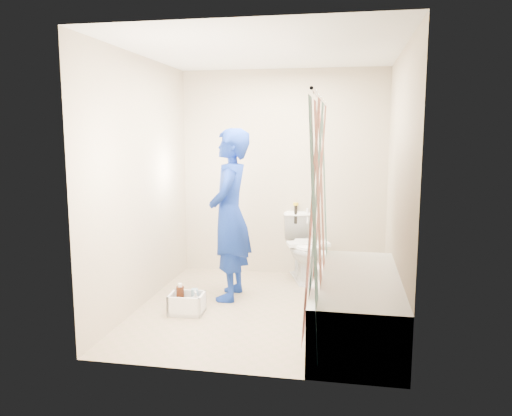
% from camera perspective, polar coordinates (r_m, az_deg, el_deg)
% --- Properties ---
extents(floor, '(2.60, 2.60, 0.00)m').
position_cam_1_polar(floor, '(4.87, 0.94, -11.54)').
color(floor, tan).
rests_on(floor, ground).
extents(ceiling, '(2.40, 2.60, 0.02)m').
position_cam_1_polar(ceiling, '(4.63, 1.02, 17.58)').
color(ceiling, white).
rests_on(ceiling, wall_back).
extents(wall_back, '(2.40, 0.02, 2.40)m').
position_cam_1_polar(wall_back, '(5.88, 3.07, 3.94)').
color(wall_back, tan).
rests_on(wall_back, ground).
extents(wall_front, '(2.40, 0.02, 2.40)m').
position_cam_1_polar(wall_front, '(3.33, -2.72, 0.33)').
color(wall_front, tan).
rests_on(wall_front, ground).
extents(wall_left, '(0.02, 2.60, 2.40)m').
position_cam_1_polar(wall_left, '(4.94, -12.91, 2.84)').
color(wall_left, tan).
rests_on(wall_left, ground).
extents(wall_right, '(0.02, 2.60, 2.40)m').
position_cam_1_polar(wall_right, '(4.56, 16.04, 2.25)').
color(wall_right, tan).
rests_on(wall_right, ground).
extents(bathtub, '(0.70, 1.75, 0.50)m').
position_cam_1_polar(bathtub, '(4.32, 11.36, -10.61)').
color(bathtub, white).
rests_on(bathtub, ground).
extents(curtain_rod, '(0.02, 1.90, 0.02)m').
position_cam_1_polar(curtain_rod, '(4.10, 7.35, 12.34)').
color(curtain_rod, silver).
rests_on(curtain_rod, wall_back).
extents(shower_curtain, '(0.06, 1.75, 1.80)m').
position_cam_1_polar(shower_curtain, '(4.14, 7.10, -0.60)').
color(shower_curtain, silver).
rests_on(shower_curtain, curtain_rod).
extents(toilet, '(0.62, 0.84, 0.76)m').
position_cam_1_polar(toilet, '(5.76, 5.70, -4.46)').
color(toilet, silver).
rests_on(toilet, ground).
extents(tank_lid, '(0.51, 0.33, 0.04)m').
position_cam_1_polar(tank_lid, '(5.63, 5.97, -4.08)').
color(tank_lid, white).
rests_on(tank_lid, toilet).
extents(tank_internals, '(0.18, 0.09, 0.25)m').
position_cam_1_polar(tank_internals, '(5.87, 4.92, -0.52)').
color(tank_internals, black).
rests_on(tank_internals, toilet).
extents(plumber, '(0.43, 0.64, 1.72)m').
position_cam_1_polar(plumber, '(5.02, -3.01, -0.79)').
color(plumber, navy).
rests_on(plumber, ground).
extents(cleaning_caddy, '(0.33, 0.27, 0.24)m').
position_cam_1_polar(cleaning_caddy, '(4.79, -7.80, -10.84)').
color(cleaning_caddy, white).
rests_on(cleaning_caddy, ground).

